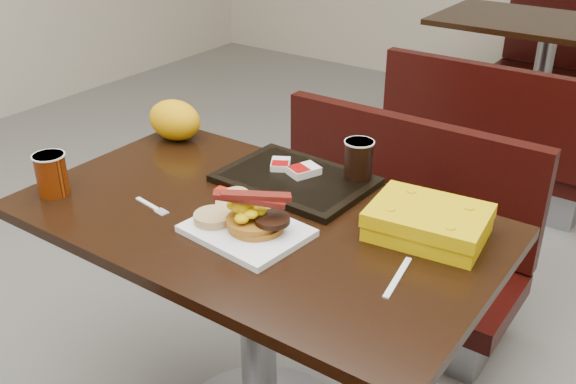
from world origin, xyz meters
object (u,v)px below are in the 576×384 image
Objects in this scene: tray at (295,180)px; coffee_cup_far at (359,159)px; table_near at (258,334)px; platter at (247,231)px; fork at (147,204)px; paper_bag at (175,120)px; pancake_stack at (256,223)px; hashbrown_sleeve_right at (304,171)px; table_far at (539,89)px; hashbrown_sleeve_left at (281,164)px; clamshell at (428,222)px; bench_near_n at (379,232)px; bench_far_s at (496,129)px; bench_far_n at (571,62)px; knife at (398,277)px; coffee_cup_near at (52,174)px.

coffee_cup_far is (0.14, 0.10, 0.06)m from tray.
platter is at bearing -64.83° from table_near.
fork is 0.44m from paper_bag.
hashbrown_sleeve_right is (-0.07, 0.30, -0.00)m from pancake_stack.
fork is 0.31× the size of tray.
table_far is 17.24× the size of hashbrown_sleeve_left.
table_far is 4.50× the size of clamshell.
bench_far_s is (0.00, 1.20, 0.00)m from bench_near_n.
fork reaches higher than bench_far_n.
platter is at bearing -92.70° from knife.
bench_near_n is at bearing 94.28° from pancake_stack.
tray is 1.50× the size of clamshell.
table_far is 1.20× the size of bench_far_s.
clamshell is (0.39, -3.14, 0.43)m from bench_far_n.
hashbrown_sleeve_left reaches higher than tray.
table_near is 3.01× the size of tray.
paper_bag is (-0.50, 0.02, 0.03)m from hashbrown_sleeve_right.
clamshell reaches higher than fork.
fork is 0.68m from knife.
coffee_cup_far is at bearing 37.27° from tray.
table_near is 4.41× the size of platter.
coffee_cup_near reaches higher than clamshell.
coffee_cup_near is 0.62× the size of paper_bag.
bench_far_s is 6.14× the size of knife.
hashbrown_sleeve_left is at bearing -156.60° from hashbrown_sleeve_right.
hashbrown_sleeve_left is 0.66× the size of coffee_cup_far.
pancake_stack is at bearing -50.17° from table_near.
table_far reaches higher than bench_far_s.
bench_near_n is 0.63m from tray.
platter reaches higher than bench_far_s.
paper_bag is (-0.00, 0.46, 0.01)m from coffee_cup_near.
coffee_cup_near reaches higher than knife.
clamshell reaches higher than table_near.
coffee_cup_far is (0.12, -1.59, 0.46)m from bench_far_s.
tray is at bearing 40.76° from coffee_cup_near.
bench_far_n is 7.55× the size of pancake_stack.
coffee_cup_far is at bearing 80.88° from pancake_stack.
clamshell reaches higher than knife.
bench_far_s is at bearing -177.02° from knife.
bench_far_n is 3.75× the size of clamshell.
pancake_stack is at bearing -152.30° from clamshell.
clamshell is (0.39, -0.54, 0.43)m from bench_near_n.
platter is 0.30m from tray.
clamshell is (0.40, -0.08, 0.01)m from hashbrown_sleeve_right.
hashbrown_sleeve_right is (0.08, 0.00, 0.00)m from hashbrown_sleeve_left.
bench_near_n is at bearing -90.00° from bench_far_n.
hashbrown_sleeve_left is 0.22m from coffee_cup_far.
bench_far_n is at bearing 94.94° from fork.
coffee_cup_near is at bearing -89.77° from paper_bag.
knife is (0.41, -3.34, 0.39)m from bench_far_n.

